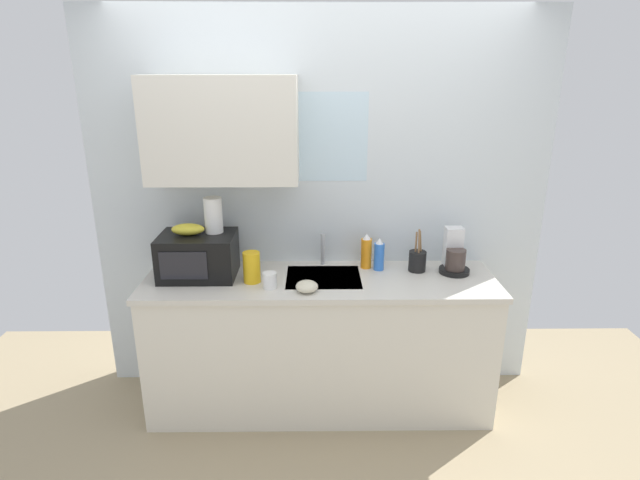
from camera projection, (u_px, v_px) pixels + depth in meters
name	position (u px, v px, depth m)	size (l,w,h in m)	color
kitchen_wall_assembly	(302.00, 195.00, 3.31)	(2.95, 0.42, 2.50)	silver
counter_unit	(320.00, 341.00, 3.30)	(2.18, 0.63, 0.90)	silver
sink_faucet	(323.00, 249.00, 3.36)	(0.03, 0.03, 0.21)	#B2B5BA
microwave	(198.00, 256.00, 3.16)	(0.46, 0.35, 0.27)	black
banana_bunch	(188.00, 229.00, 3.11)	(0.20, 0.11, 0.07)	gold
paper_towel_roll	(213.00, 215.00, 3.13)	(0.11, 0.11, 0.22)	white
coffee_maker	(454.00, 256.00, 3.24)	(0.19, 0.21, 0.28)	black
dish_soap_bottle_orange	(366.00, 252.00, 3.30)	(0.07, 0.07, 0.23)	orange
dish_soap_bottle_blue	(379.00, 255.00, 3.27)	(0.07, 0.07, 0.21)	blue
cereal_canister	(252.00, 267.00, 3.08)	(0.10, 0.10, 0.19)	gold
mug_white	(270.00, 280.00, 3.01)	(0.08, 0.08, 0.10)	white
utensil_crock	(417.00, 260.00, 3.26)	(0.11, 0.11, 0.28)	black
small_bowl	(307.00, 286.00, 2.96)	(0.13, 0.13, 0.07)	beige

